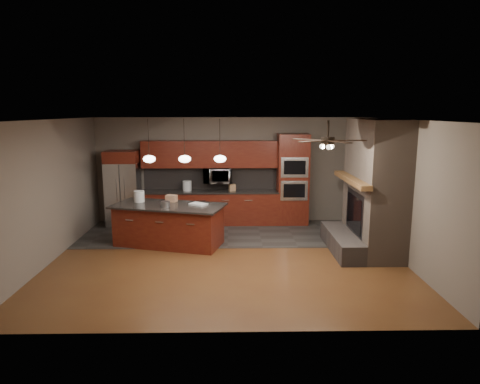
{
  "coord_description": "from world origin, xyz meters",
  "views": [
    {
      "loc": [
        0.1,
        -8.36,
        2.96
      ],
      "look_at": [
        0.27,
        0.6,
        1.26
      ],
      "focal_mm": 32.0,
      "sensor_mm": 36.0,
      "label": 1
    }
  ],
  "objects_px": {
    "paint_can": "(165,204)",
    "paint_tray": "(198,204)",
    "cardboard_box": "(171,198)",
    "counter_bucket": "(187,186)",
    "microwave": "(218,175)",
    "kitchen_island": "(169,225)",
    "oven_tower": "(293,180)",
    "refrigerator": "(124,189)",
    "white_bucket": "(139,196)",
    "counter_box": "(232,188)"
  },
  "relations": [
    {
      "from": "kitchen_island",
      "to": "white_bucket",
      "type": "relative_size",
      "value": 10.37
    },
    {
      "from": "paint_tray",
      "to": "counter_box",
      "type": "distance_m",
      "value": 1.93
    },
    {
      "from": "kitchen_island",
      "to": "white_bucket",
      "type": "distance_m",
      "value": 0.97
    },
    {
      "from": "white_bucket",
      "to": "cardboard_box",
      "type": "relative_size",
      "value": 1.07
    },
    {
      "from": "kitchen_island",
      "to": "cardboard_box",
      "type": "relative_size",
      "value": 11.14
    },
    {
      "from": "oven_tower",
      "to": "paint_can",
      "type": "xyz_separation_m",
      "value": [
        -3.03,
        -2.02,
        -0.21
      ]
    },
    {
      "from": "oven_tower",
      "to": "refrigerator",
      "type": "relative_size",
      "value": 1.21
    },
    {
      "from": "oven_tower",
      "to": "white_bucket",
      "type": "relative_size",
      "value": 9.34
    },
    {
      "from": "oven_tower",
      "to": "microwave",
      "type": "relative_size",
      "value": 3.25
    },
    {
      "from": "paint_can",
      "to": "counter_box",
      "type": "bearing_deg",
      "value": 53.88
    },
    {
      "from": "counter_bucket",
      "to": "counter_box",
      "type": "height_order",
      "value": "counter_bucket"
    },
    {
      "from": "oven_tower",
      "to": "refrigerator",
      "type": "bearing_deg",
      "value": -179.04
    },
    {
      "from": "counter_box",
      "to": "microwave",
      "type": "bearing_deg",
      "value": 147.73
    },
    {
      "from": "oven_tower",
      "to": "microwave",
      "type": "distance_m",
      "value": 1.98
    },
    {
      "from": "paint_tray",
      "to": "counter_bucket",
      "type": "relative_size",
      "value": 1.38
    },
    {
      "from": "kitchen_island",
      "to": "counter_box",
      "type": "relative_size",
      "value": 14.67
    },
    {
      "from": "paint_can",
      "to": "counter_box",
      "type": "distance_m",
      "value": 2.44
    },
    {
      "from": "counter_box",
      "to": "paint_can",
      "type": "bearing_deg",
      "value": -143.71
    },
    {
      "from": "oven_tower",
      "to": "counter_box",
      "type": "bearing_deg",
      "value": -178.47
    },
    {
      "from": "oven_tower",
      "to": "kitchen_island",
      "type": "relative_size",
      "value": 0.9
    },
    {
      "from": "cardboard_box",
      "to": "counter_bucket",
      "type": "relative_size",
      "value": 0.9
    },
    {
      "from": "paint_can",
      "to": "counter_bucket",
      "type": "xyz_separation_m",
      "value": [
        0.26,
        2.02,
        0.05
      ]
    },
    {
      "from": "refrigerator",
      "to": "counter_box",
      "type": "relative_size",
      "value": 10.89
    },
    {
      "from": "refrigerator",
      "to": "paint_can",
      "type": "bearing_deg",
      "value": -54.58
    },
    {
      "from": "counter_bucket",
      "to": "white_bucket",
      "type": "bearing_deg",
      "value": -122.67
    },
    {
      "from": "kitchen_island",
      "to": "paint_tray",
      "type": "height_order",
      "value": "paint_tray"
    },
    {
      "from": "refrigerator",
      "to": "paint_tray",
      "type": "distance_m",
      "value": 2.72
    },
    {
      "from": "paint_can",
      "to": "paint_tray",
      "type": "xyz_separation_m",
      "value": [
        0.69,
        0.19,
        -0.05
      ]
    },
    {
      "from": "paint_can",
      "to": "counter_box",
      "type": "height_order",
      "value": "counter_box"
    },
    {
      "from": "oven_tower",
      "to": "white_bucket",
      "type": "bearing_deg",
      "value": -158.55
    },
    {
      "from": "cardboard_box",
      "to": "counter_box",
      "type": "xyz_separation_m",
      "value": [
        1.39,
        1.4,
        -0.01
      ]
    },
    {
      "from": "paint_can",
      "to": "cardboard_box",
      "type": "height_order",
      "value": "cardboard_box"
    },
    {
      "from": "white_bucket",
      "to": "counter_box",
      "type": "distance_m",
      "value": 2.55
    },
    {
      "from": "white_bucket",
      "to": "counter_box",
      "type": "bearing_deg",
      "value": 33.73
    },
    {
      "from": "kitchen_island",
      "to": "cardboard_box",
      "type": "height_order",
      "value": "cardboard_box"
    },
    {
      "from": "microwave",
      "to": "refrigerator",
      "type": "bearing_deg",
      "value": -176.92
    },
    {
      "from": "oven_tower",
      "to": "counter_bucket",
      "type": "relative_size",
      "value": 9.04
    },
    {
      "from": "microwave",
      "to": "cardboard_box",
      "type": "xyz_separation_m",
      "value": [
        -1.01,
        -1.5,
        -0.3
      ]
    },
    {
      "from": "microwave",
      "to": "kitchen_island",
      "type": "bearing_deg",
      "value": -119.22
    },
    {
      "from": "paint_can",
      "to": "paint_tray",
      "type": "bearing_deg",
      "value": 15.57
    },
    {
      "from": "refrigerator",
      "to": "kitchen_island",
      "type": "height_order",
      "value": "refrigerator"
    },
    {
      "from": "oven_tower",
      "to": "paint_tray",
      "type": "height_order",
      "value": "oven_tower"
    },
    {
      "from": "oven_tower",
      "to": "cardboard_box",
      "type": "distance_m",
      "value": 3.32
    },
    {
      "from": "counter_bucket",
      "to": "oven_tower",
      "type": "bearing_deg",
      "value": -0.15
    },
    {
      "from": "cardboard_box",
      "to": "counter_bucket",
      "type": "distance_m",
      "value": 1.47
    },
    {
      "from": "paint_tray",
      "to": "counter_bucket",
      "type": "height_order",
      "value": "counter_bucket"
    },
    {
      "from": "counter_box",
      "to": "cardboard_box",
      "type": "bearing_deg",
      "value": -152.32
    },
    {
      "from": "microwave",
      "to": "counter_bucket",
      "type": "bearing_deg",
      "value": -176.43
    },
    {
      "from": "paint_tray",
      "to": "counter_box",
      "type": "relative_size",
      "value": 2.01
    },
    {
      "from": "microwave",
      "to": "oven_tower",
      "type": "bearing_deg",
      "value": -1.66
    }
  ]
}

